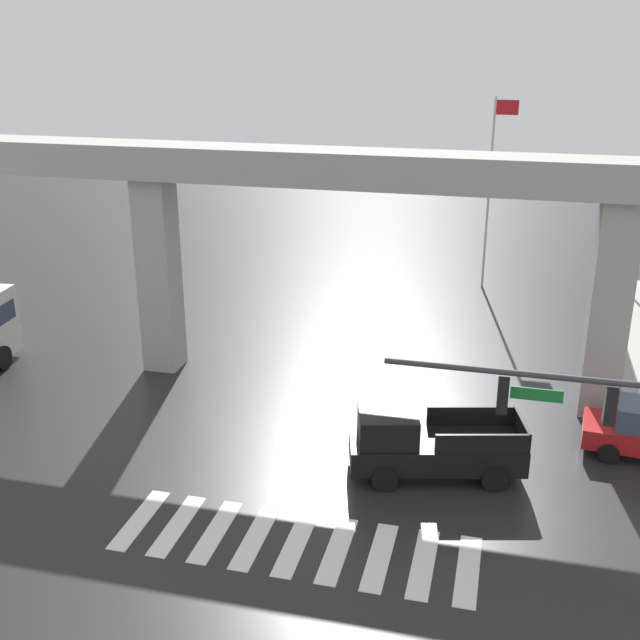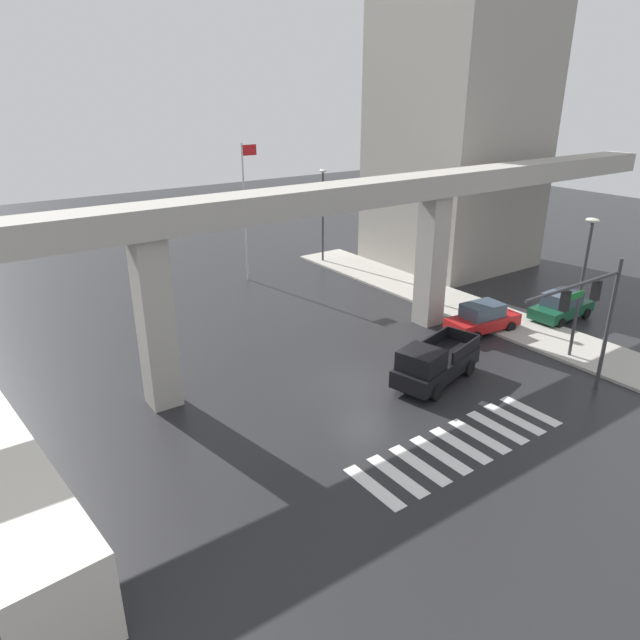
# 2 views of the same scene
# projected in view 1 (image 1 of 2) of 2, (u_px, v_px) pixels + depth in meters

# --- Properties ---
(ground_plane) EXTENTS (120.00, 120.00, 0.00)m
(ground_plane) POSITION_uv_depth(u_px,v_px,m) (344.00, 437.00, 25.52)
(ground_plane) COLOR #232326
(crosswalk_stripes) EXTENTS (9.35, 2.80, 0.01)m
(crosswalk_stripes) POSITION_uv_depth(u_px,v_px,m) (296.00, 544.00, 20.17)
(crosswalk_stripes) COLOR silver
(crosswalk_stripes) RESTS_ON ground
(elevated_overpass) EXTENTS (53.63, 1.93, 8.68)m
(elevated_overpass) POSITION_uv_depth(u_px,v_px,m) (371.00, 191.00, 26.56)
(elevated_overpass) COLOR #ADA89E
(elevated_overpass) RESTS_ON ground
(pickup_truck) EXTENTS (5.41, 3.09, 2.08)m
(pickup_truck) POSITION_uv_depth(u_px,v_px,m) (426.00, 444.00, 23.06)
(pickup_truck) COLOR black
(pickup_truck) RESTS_ON ground
(traffic_signal_mast) EXTENTS (6.49, 0.32, 6.20)m
(traffic_signal_mast) POSITION_uv_depth(u_px,v_px,m) (601.00, 434.00, 16.62)
(traffic_signal_mast) COLOR #38383D
(traffic_signal_mast) RESTS_ON ground
(street_lamp_far_north) EXTENTS (0.44, 0.70, 7.24)m
(street_lamp_far_north) POSITION_uv_depth(u_px,v_px,m) (638.00, 205.00, 37.87)
(street_lamp_far_north) COLOR #38383D
(street_lamp_far_north) RESTS_ON ground
(flagpole) EXTENTS (1.16, 0.12, 9.54)m
(flagpole) POSITION_uv_depth(u_px,v_px,m) (492.00, 180.00, 38.58)
(flagpole) COLOR silver
(flagpole) RESTS_ON ground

